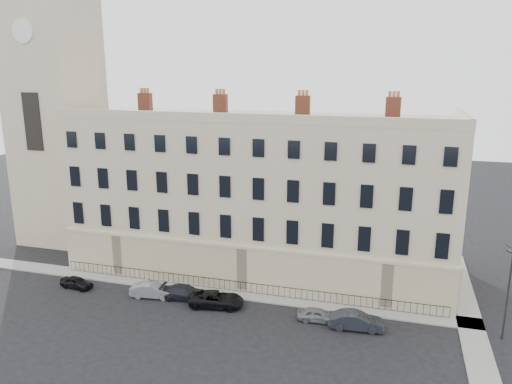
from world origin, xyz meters
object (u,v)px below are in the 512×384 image
Objects in this scene: car_c at (185,292)px; car_e at (318,315)px; car_f at (356,321)px; car_b at (153,290)px; car_d at (216,299)px; car_a at (77,282)px; streetlamp at (508,288)px.

car_c reaches higher than car_e.
car_c is at bearing 80.24° from car_f.
car_b is at bearing 82.33° from car_f.
car_e is at bearing -99.36° from car_b.
car_d reaches higher than car_b.
car_f reaches higher than car_c.
car_e reaches higher than car_a.
car_e is (8.60, -0.19, -0.10)m from car_d.
car_b is 0.94× the size of car_f.
car_c is at bearing 157.42° from streetlamp.
car_b is at bearing 86.59° from car_e.
car_b is 5.91m from car_d.
streetlamp reaches higher than car_b.
car_d is 11.63m from car_f.
car_c is at bearing 71.86° from car_d.
car_d is 0.62× the size of streetlamp.
car_e is (14.51, -0.27, -0.09)m from car_b.
car_e is at bearing -83.81° from car_a.
car_c is 11.70m from car_e.
car_f is 11.13m from streetlamp.
streetlamp is (10.49, 1.46, 3.42)m from car_f.
car_c is 0.56× the size of streetlamp.
car_b reaches higher than car_a.
car_c is 1.30× the size of car_e.
car_a is at bearing 87.55° from car_e.
car_b is 0.52× the size of streetlamp.
car_f is (14.70, -1.07, 0.08)m from car_c.
car_a is at bearing 83.44° from car_b.
streetlamp reaches higher than car_c.
streetlamp reaches higher than car_f.
car_f is 0.56× the size of streetlamp.
car_b is 28.25m from streetlamp.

